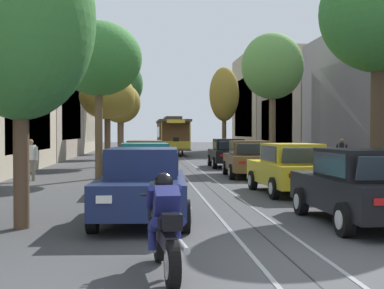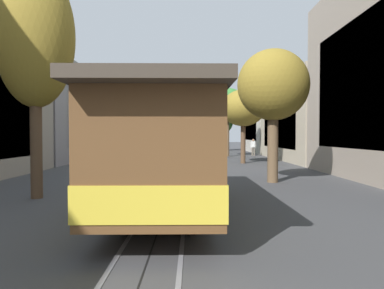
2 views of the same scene
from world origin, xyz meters
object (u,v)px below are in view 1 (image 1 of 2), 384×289
(street_tree_kerb_right_near, at_px, (380,16))
(cable_car_trolley, at_px, (172,136))
(street_tree_kerb_right_mid, at_px, (224,95))
(pedestrian_on_left_pavement, at_px, (31,157))
(parked_car_brown_mid_left, at_px, (145,159))
(parked_car_brown_mid_right, at_px, (249,159))
(street_tree_kerb_left_fourth, at_px, (120,104))
(parked_car_teal_second_left, at_px, (145,167))
(pedestrian_on_right_pavement, at_px, (342,153))
(parked_car_navy_near_left, at_px, (143,184))
(parked_car_yellow_second_right, at_px, (290,168))
(street_tree_kerb_left_second, at_px, (99,59))
(street_tree_kerb_left_mid, at_px, (107,97))
(street_tree_kerb_left_near, at_px, (20,19))
(street_tree_kerb_left_far, at_px, (122,84))
(motorcycle_with_rider, at_px, (165,227))
(parked_car_black_near_right, at_px, (362,186))
(parked_car_black_fourth_right, at_px, (228,153))
(street_tree_kerb_right_second, at_px, (273,67))

(street_tree_kerb_right_near, distance_m, cable_car_trolley, 32.98)
(street_tree_kerb_right_mid, xyz_separation_m, pedestrian_on_left_pavement, (-11.05, -22.86, -4.14))
(parked_car_brown_mid_left, height_order, parked_car_brown_mid_right, same)
(parked_car_brown_mid_right, bearing_deg, street_tree_kerb_left_fourth, 109.59)
(cable_car_trolley, bearing_deg, street_tree_kerb_right_near, -82.76)
(parked_car_teal_second_left, relative_size, pedestrian_on_right_pavement, 2.67)
(parked_car_navy_near_left, xyz_separation_m, pedestrian_on_left_pavement, (-4.54, 10.19, 0.14))
(parked_car_yellow_second_right, bearing_deg, street_tree_kerb_left_fourth, 104.89)
(street_tree_kerb_left_second, bearing_deg, street_tree_kerb_left_mid, 91.74)
(parked_car_brown_mid_right, xyz_separation_m, street_tree_kerb_left_near, (-6.88, -11.97, 3.38))
(street_tree_kerb_right_near, bearing_deg, parked_car_teal_second_left, 152.82)
(street_tree_kerb_left_far, bearing_deg, street_tree_kerb_right_mid, -40.29)
(street_tree_kerb_left_mid, height_order, street_tree_kerb_right_near, street_tree_kerb_right_near)
(street_tree_kerb_left_far, distance_m, motorcycle_with_rider, 45.41)
(street_tree_kerb_right_near, height_order, motorcycle_with_rider, street_tree_kerb_right_near)
(street_tree_kerb_left_mid, distance_m, pedestrian_on_right_pavement, 13.26)
(cable_car_trolley, bearing_deg, parked_car_black_near_right, -86.30)
(parked_car_brown_mid_right, distance_m, street_tree_kerb_right_near, 10.01)
(parked_car_brown_mid_right, distance_m, street_tree_kerb_right_mid, 22.24)
(parked_car_brown_mid_left, xyz_separation_m, pedestrian_on_right_pavement, (9.55, 2.31, 0.13))
(street_tree_kerb_left_near, bearing_deg, parked_car_brown_mid_left, 78.84)
(parked_car_yellow_second_right, relative_size, pedestrian_on_right_pavement, 2.68)
(parked_car_teal_second_left, bearing_deg, street_tree_kerb_left_far, 93.84)
(pedestrian_on_right_pavement, bearing_deg, pedestrian_on_left_pavement, -165.53)
(parked_car_brown_mid_left, relative_size, parked_car_brown_mid_right, 0.99)
(street_tree_kerb_left_second, bearing_deg, parked_car_black_near_right, -61.13)
(parked_car_black_near_right, xyz_separation_m, street_tree_kerb_left_mid, (-6.73, 20.03, 3.16))
(parked_car_black_fourth_right, distance_m, street_tree_kerb_left_fourth, 13.54)
(street_tree_kerb_left_far, relative_size, street_tree_kerb_right_second, 1.23)
(parked_car_black_fourth_right, relative_size, street_tree_kerb_left_near, 0.70)
(parked_car_teal_second_left, distance_m, parked_car_brown_mid_right, 7.14)
(parked_car_teal_second_left, height_order, parked_car_brown_mid_right, same)
(parked_car_navy_near_left, xyz_separation_m, parked_car_yellow_second_right, (4.57, 4.86, 0.00))
(parked_car_navy_near_left, distance_m, parked_car_black_fourth_right, 18.47)
(parked_car_navy_near_left, bearing_deg, street_tree_kerb_left_fourth, 93.78)
(street_tree_kerb_right_second, bearing_deg, parked_car_brown_mid_right, -112.79)
(parked_car_navy_near_left, height_order, street_tree_kerb_left_fourth, street_tree_kerb_left_fourth)
(parked_car_yellow_second_right, distance_m, pedestrian_on_left_pavement, 10.55)
(parked_car_black_fourth_right, xyz_separation_m, street_tree_kerb_right_second, (2.27, -0.97, 4.66))
(parked_car_black_fourth_right, bearing_deg, motorcycle_with_rider, -100.69)
(street_tree_kerb_left_near, xyz_separation_m, pedestrian_on_left_pavement, (-2.12, 10.84, -3.24))
(parked_car_navy_near_left, xyz_separation_m, pedestrian_on_right_pavement, (9.53, 13.82, 0.13))
(parked_car_black_fourth_right, distance_m, street_tree_kerb_left_near, 20.10)
(parked_car_navy_near_left, xyz_separation_m, parked_car_brown_mid_left, (-0.02, 11.51, 0.00))
(parked_car_black_near_right, distance_m, street_tree_kerb_right_near, 5.66)
(parked_car_navy_near_left, distance_m, street_tree_kerb_left_mid, 19.64)
(parked_car_navy_near_left, distance_m, pedestrian_on_right_pavement, 16.79)
(street_tree_kerb_left_second, xyz_separation_m, street_tree_kerb_right_mid, (8.43, 22.06, 0.11))
(parked_car_black_fourth_right, relative_size, street_tree_kerb_right_near, 0.65)
(street_tree_kerb_left_near, distance_m, street_tree_kerb_left_fourth, 29.97)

